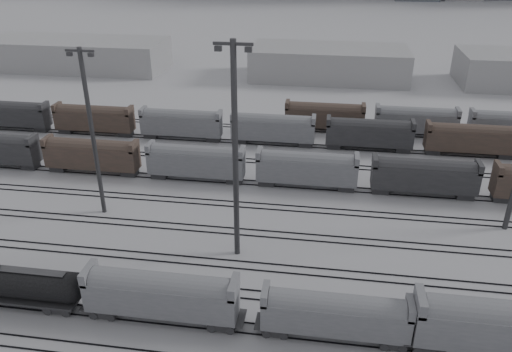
# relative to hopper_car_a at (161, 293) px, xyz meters

# --- Properties ---
(ground) EXTENTS (900.00, 900.00, 0.00)m
(ground) POSITION_rel_hopper_car_a_xyz_m (4.34, -1.00, -3.35)
(ground) COLOR silver
(ground) RESTS_ON ground
(tracks) EXTENTS (220.00, 71.50, 0.16)m
(tracks) POSITION_rel_hopper_car_a_xyz_m (4.34, 16.50, -3.27)
(tracks) COLOR black
(tracks) RESTS_ON ground
(hopper_car_a) EXTENTS (15.18, 3.01, 5.43)m
(hopper_car_a) POSITION_rel_hopper_car_a_xyz_m (0.00, 0.00, 0.00)
(hopper_car_a) COLOR #262629
(hopper_car_a) RESTS_ON ground
(hopper_car_b) EXTENTS (13.83, 2.75, 4.95)m
(hopper_car_b) POSITION_rel_hopper_car_a_xyz_m (16.80, -0.00, -0.30)
(hopper_car_b) COLOR #262629
(hopper_car_b) RESTS_ON ground
(hopper_car_c) EXTENTS (16.55, 3.29, 5.92)m
(hopper_car_c) POSITION_rel_hopper_car_a_xyz_m (32.04, 0.00, 0.30)
(hopper_car_c) COLOR #262629
(hopper_car_c) RESTS_ON ground
(light_mast_b) EXTENTS (3.62, 0.58, 22.60)m
(light_mast_b) POSITION_rel_hopper_car_a_xyz_m (-14.81, 19.34, 8.64)
(light_mast_b) COLOR #353537
(light_mast_b) RESTS_ON ground
(light_mast_c) EXTENTS (4.07, 0.65, 25.45)m
(light_mast_c) POSITION_rel_hopper_car_a_xyz_m (5.18, 12.40, 10.15)
(light_mast_c) COLOR #353537
(light_mast_c) RESTS_ON ground
(bg_string_near) EXTENTS (151.00, 3.00, 5.60)m
(bg_string_near) POSITION_rel_hopper_car_a_xyz_m (12.34, 31.00, -0.55)
(bg_string_near) COLOR slate
(bg_string_near) RESTS_ON ground
(bg_string_mid) EXTENTS (151.00, 3.00, 5.60)m
(bg_string_mid) POSITION_rel_hopper_car_a_xyz_m (22.34, 47.00, -0.55)
(bg_string_mid) COLOR #262629
(bg_string_mid) RESTS_ON ground
(bg_string_far) EXTENTS (66.00, 3.00, 5.60)m
(bg_string_far) POSITION_rel_hopper_car_a_xyz_m (39.84, 55.00, -0.55)
(bg_string_far) COLOR #4F3C32
(bg_string_far) RESTS_ON ground
(warehouse_left) EXTENTS (50.00, 18.00, 8.00)m
(warehouse_left) POSITION_rel_hopper_car_a_xyz_m (-55.66, 94.00, 0.65)
(warehouse_left) COLOR #A9A9AC
(warehouse_left) RESTS_ON ground
(warehouse_mid) EXTENTS (40.00, 18.00, 8.00)m
(warehouse_mid) POSITION_rel_hopper_car_a_xyz_m (14.34, 94.00, 0.65)
(warehouse_mid) COLOR #A9A9AC
(warehouse_mid) RESTS_ON ground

